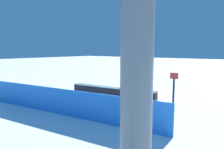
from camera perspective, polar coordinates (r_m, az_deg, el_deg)
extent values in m
plane|color=white|center=(13.43, -0.03, -6.02)|extent=(120.00, 120.00, 0.00)
cube|color=black|center=(13.38, -0.03, -4.89)|extent=(6.00, 1.28, 0.54)
cube|color=black|center=(13.40, -0.03, -5.46)|extent=(6.01, 1.29, 0.13)
cube|color=gray|center=(13.32, -0.03, -3.67)|extent=(6.01, 1.34, 0.04)
cube|color=black|center=(12.69, 5.55, -4.11)|extent=(1.62, 0.65, 0.01)
cylinder|color=black|center=(12.72, 4.31, -2.52)|extent=(0.17, 0.17, 0.66)
cylinder|color=black|center=(12.54, 6.83, -2.70)|extent=(0.17, 0.17, 0.66)
cube|color=yellow|center=(12.56, 5.26, 0.26)|extent=(0.44, 0.32, 0.60)
sphere|color=black|center=(12.52, 5.28, 2.13)|extent=(0.22, 0.22, 0.22)
cylinder|color=yellow|center=(12.46, 4.23, 0.35)|extent=(0.45, 0.19, 0.46)
cylinder|color=yellow|center=(12.68, 5.93, 0.45)|extent=(0.14, 0.11, 0.55)
cube|color=#2981EB|center=(10.16, -15.96, -7.02)|extent=(11.16, 1.59, 1.23)
cylinder|color=#262628|center=(10.48, 16.87, -5.54)|extent=(0.10, 0.10, 1.61)
cube|color=red|center=(10.32, 17.06, -0.35)|extent=(0.40, 0.04, 0.30)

